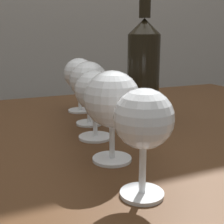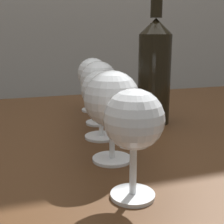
{
  "view_description": "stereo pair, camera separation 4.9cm",
  "coord_description": "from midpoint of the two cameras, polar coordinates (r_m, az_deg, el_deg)",
  "views": [
    {
      "loc": [
        -0.27,
        -0.61,
        0.97
      ],
      "look_at": [
        -0.08,
        -0.18,
        0.85
      ],
      "focal_mm": 49.91,
      "sensor_mm": 36.0,
      "label": 1
    },
    {
      "loc": [
        -0.22,
        -0.63,
        0.97
      ],
      "look_at": [
        -0.08,
        -0.18,
        0.85
      ],
      "focal_mm": 49.91,
      "sensor_mm": 36.0,
      "label": 2
    }
  ],
  "objects": [
    {
      "name": "wine_glass_amber",
      "position": [
        0.83,
        -7.71,
        6.76
      ],
      "size": [
        0.08,
        0.08,
        0.14
      ],
      "color": "white",
      "rests_on": "dining_table"
    },
    {
      "name": "wine_glass_chardonnay",
      "position": [
        0.7,
        -6.3,
        5.5
      ],
      "size": [
        0.09,
        0.09,
        0.14
      ],
      "color": "white",
      "rests_on": "dining_table"
    },
    {
      "name": "wine_glass_rose",
      "position": [
        0.38,
        2.11,
        -1.94
      ],
      "size": [
        0.07,
        0.07,
        0.14
      ],
      "color": "white",
      "rests_on": "dining_table"
    },
    {
      "name": "wine_glass_white",
      "position": [
        0.6,
        -5.51,
        3.7
      ],
      "size": [
        0.08,
        0.08,
        0.14
      ],
      "color": "white",
      "rests_on": "dining_table"
    },
    {
      "name": "dining_table",
      "position": [
        0.73,
        -2.09,
        -10.25
      ],
      "size": [
        1.3,
        0.84,
        0.77
      ],
      "color": "#472B16",
      "rests_on": "ground_plane"
    },
    {
      "name": "wine_glass_pinot",
      "position": [
        0.49,
        -2.89,
        1.98
      ],
      "size": [
        0.09,
        0.09,
        0.15
      ],
      "color": "white",
      "rests_on": "dining_table"
    },
    {
      "name": "wine_bottle",
      "position": [
        0.72,
        3.83,
        7.91
      ],
      "size": [
        0.07,
        0.07,
        0.32
      ],
      "color": "black",
      "rests_on": "dining_table"
    }
  ]
}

